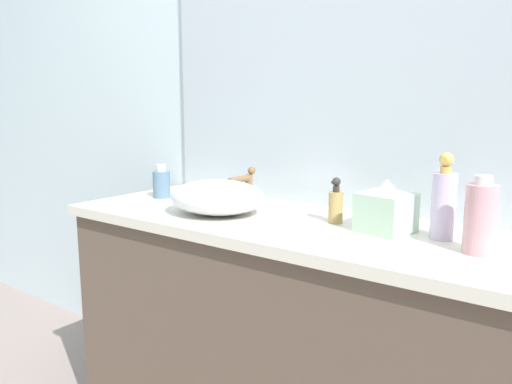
% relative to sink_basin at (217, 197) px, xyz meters
% --- Properties ---
extents(bathroom_wall_rear, '(6.00, 0.06, 2.60)m').
position_rel_sink_basin_xyz_m(bathroom_wall_rear, '(0.24, 0.37, 0.41)').
color(bathroom_wall_rear, silver).
rests_on(bathroom_wall_rear, ground).
extents(vanity_counter, '(1.57, 0.55, 0.84)m').
position_rel_sink_basin_xyz_m(vanity_counter, '(0.26, 0.06, -0.47)').
color(vanity_counter, brown).
rests_on(vanity_counter, ground).
extents(wall_mirror_panel, '(1.46, 0.01, 1.04)m').
position_rel_sink_basin_xyz_m(wall_mirror_panel, '(0.26, 0.33, 0.47)').
color(wall_mirror_panel, '#B2BCC6').
rests_on(wall_mirror_panel, vanity_counter).
extents(sink_basin, '(0.33, 0.29, 0.11)m').
position_rel_sink_basin_xyz_m(sink_basin, '(0.00, 0.00, 0.00)').
color(sink_basin, silver).
rests_on(sink_basin, vanity_counter).
extents(faucet, '(0.03, 0.14, 0.14)m').
position_rel_sink_basin_xyz_m(faucet, '(0.00, 0.16, 0.03)').
color(faucet, brown).
rests_on(faucet, vanity_counter).
extents(soap_dispenser, '(0.04, 0.04, 0.14)m').
position_rel_sink_basin_xyz_m(soap_dispenser, '(0.38, 0.11, 0.00)').
color(soap_dispenser, tan).
rests_on(soap_dispenser, vanity_counter).
extents(lotion_bottle, '(0.06, 0.06, 0.23)m').
position_rel_sink_basin_xyz_m(lotion_bottle, '(0.70, 0.11, 0.04)').
color(lotion_bottle, silver).
rests_on(lotion_bottle, vanity_counter).
extents(perfume_bottle, '(0.08, 0.08, 0.19)m').
position_rel_sink_basin_xyz_m(perfume_bottle, '(0.81, 0.03, 0.03)').
color(perfume_bottle, '#D3959F').
rests_on(perfume_bottle, vanity_counter).
extents(spray_can, '(0.07, 0.07, 0.13)m').
position_rel_sink_basin_xyz_m(spray_can, '(-0.36, 0.09, 0.00)').
color(spray_can, slate).
rests_on(spray_can, vanity_counter).
extents(tissue_box, '(0.16, 0.16, 0.15)m').
position_rel_sink_basin_xyz_m(tissue_box, '(0.54, 0.10, 0.01)').
color(tissue_box, '#B3D1B6').
rests_on(tissue_box, vanity_counter).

